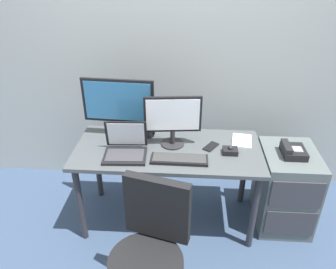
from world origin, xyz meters
TOP-DOWN VIEW (x-y plane):
  - ground_plane at (0.00, 0.00)m, footprint 8.00×8.00m
  - back_wall at (0.00, 0.67)m, footprint 6.00×0.10m
  - desk at (0.00, 0.00)m, footprint 1.43×0.65m
  - file_cabinet at (0.95, 0.05)m, footprint 0.42×0.53m
  - desk_phone at (0.94, 0.03)m, footprint 0.17×0.20m
  - office_chair at (-0.05, -0.81)m, footprint 0.52×0.53m
  - monitor_main at (-0.40, 0.17)m, footprint 0.56×0.18m
  - monitor_side at (0.03, 0.06)m, footprint 0.43×0.18m
  - keyboard at (0.09, -0.17)m, footprint 0.41×0.14m
  - laptop at (-0.31, -0.10)m, footprint 0.32×0.27m
  - trackball_mouse at (0.47, -0.04)m, footprint 0.11×0.09m
  - coffee_mug at (-0.17, 0.18)m, footprint 0.10×0.09m
  - paper_notepad at (0.58, 0.14)m, footprint 0.18×0.23m
  - cell_phone at (0.33, 0.04)m, footprint 0.13×0.16m

SIDE VIEW (x-z plane):
  - ground_plane at x=0.00m, z-range 0.00..0.00m
  - file_cabinet at x=0.95m, z-range 0.00..0.67m
  - office_chair at x=-0.05m, z-range -0.05..0.87m
  - desk at x=0.00m, z-range 0.27..0.98m
  - desk_phone at x=0.94m, z-range 0.66..0.75m
  - cell_phone at x=0.33m, z-range 0.71..0.72m
  - paper_notepad at x=0.58m, z-range 0.71..0.72m
  - keyboard at x=0.09m, z-range 0.71..0.73m
  - trackball_mouse at x=0.47m, z-range 0.70..0.76m
  - coffee_mug at x=-0.17m, z-range 0.71..0.80m
  - laptop at x=-0.31m, z-range 0.64..0.88m
  - monitor_side at x=0.03m, z-range 0.74..1.14m
  - monitor_main at x=-0.40m, z-range 0.75..1.23m
  - back_wall at x=0.00m, z-range 0.00..2.80m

